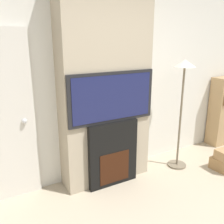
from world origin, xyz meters
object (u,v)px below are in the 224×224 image
television (112,97)px  floor_lamp (183,87)px  bookshelf (222,111)px  fireplace (112,153)px

television → floor_lamp: 1.11m
floor_lamp → bookshelf: bearing=12.0°
fireplace → television: (0.00, -0.00, 0.76)m
floor_lamp → television: bearing=176.4°
television → floor_lamp: size_ratio=0.72×
fireplace → floor_lamp: 1.36m
television → floor_lamp: bearing=-3.6°
fireplace → floor_lamp: (1.11, -0.07, 0.79)m
television → bookshelf: size_ratio=0.94×
fireplace → floor_lamp: bearing=-3.7°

